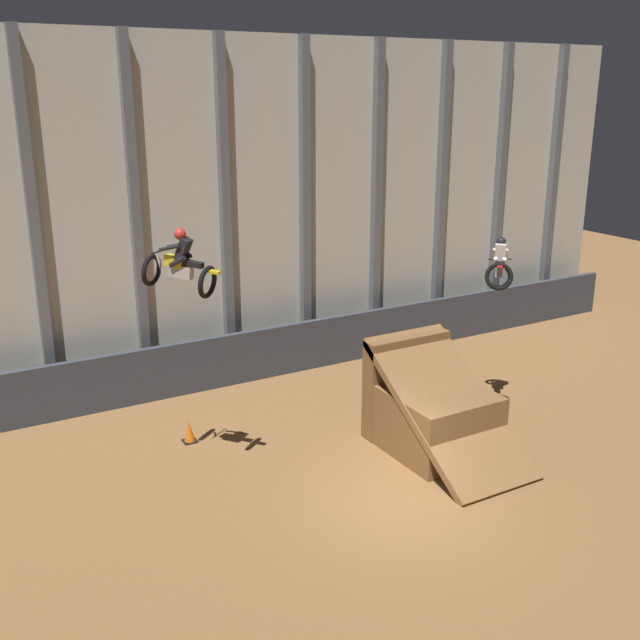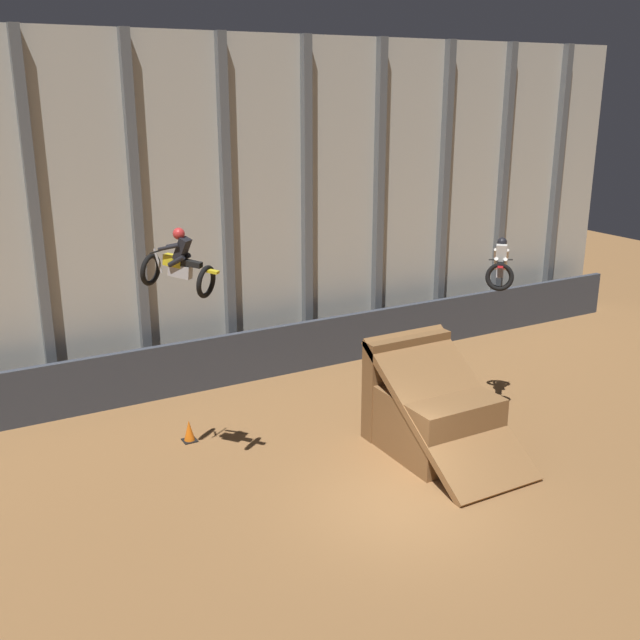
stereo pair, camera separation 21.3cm
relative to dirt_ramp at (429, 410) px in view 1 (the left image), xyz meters
The scene contains 7 objects.
ground_plane 3.34m from the dirt_ramp, 137.37° to the right, with size 60.00×60.00×0.00m, color olive.
arena_back_wall 8.86m from the dirt_ramp, 107.56° to the left, with size 32.00×0.40×10.37m.
lower_barrier 6.75m from the dirt_ramp, 110.39° to the left, with size 31.36×0.20×1.63m.
dirt_ramp is the anchor object (origin of this frame).
rider_bike_left_air 7.33m from the dirt_ramp, 165.62° to the left, with size 1.57×1.68×1.52m.
rider_bike_right_air 4.36m from the dirt_ramp, 16.57° to the left, with size 1.65×1.70×1.60m.
traffic_cone_near_ramp 6.22m from the dirt_ramp, 148.52° to the left, with size 0.36×0.36×0.58m.
Camera 1 is at (-8.79, -11.61, 8.82)m, focal length 42.00 mm.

